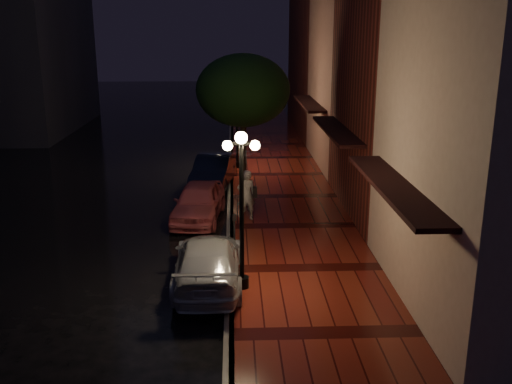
% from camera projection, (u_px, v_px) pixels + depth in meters
% --- Properties ---
extents(ground, '(120.00, 120.00, 0.00)m').
position_uv_depth(ground, '(230.00, 230.00, 20.43)').
color(ground, black).
rests_on(ground, ground).
extents(sidewalk, '(4.50, 60.00, 0.15)m').
position_uv_depth(sidewalk, '(293.00, 227.00, 20.50)').
color(sidewalk, '#4E120D').
rests_on(sidewalk, ground).
extents(curb, '(0.25, 60.00, 0.15)m').
position_uv_depth(curb, '(230.00, 228.00, 20.41)').
color(curb, '#595451').
rests_on(curb, ground).
extents(storefront_mid, '(5.00, 8.00, 11.00)m').
position_uv_depth(storefront_mid, '(417.00, 70.00, 21.10)').
color(storefront_mid, '#511914').
rests_on(storefront_mid, ground).
extents(storefront_far, '(5.00, 8.00, 9.00)m').
position_uv_depth(storefront_far, '(367.00, 79.00, 29.06)').
color(storefront_far, '#8C5951').
rests_on(storefront_far, ground).
extents(storefront_extra, '(5.00, 12.00, 10.00)m').
position_uv_depth(storefront_extra, '(334.00, 59.00, 38.52)').
color(storefront_extra, '#511914').
rests_on(storefront_extra, ground).
extents(streetlamp_near, '(0.96, 0.36, 4.31)m').
position_uv_depth(streetlamp_near, '(242.00, 202.00, 14.92)').
color(streetlamp_near, black).
rests_on(streetlamp_near, sidewalk).
extents(streetlamp_far, '(0.96, 0.36, 4.31)m').
position_uv_depth(streetlamp_far, '(237.00, 119.00, 28.37)').
color(streetlamp_far, black).
rests_on(streetlamp_far, sidewalk).
extents(street_tree, '(4.16, 4.16, 5.80)m').
position_uv_depth(street_tree, '(243.00, 93.00, 25.03)').
color(street_tree, black).
rests_on(street_tree, sidewalk).
extents(pink_car, '(2.14, 4.33, 1.42)m').
position_uv_depth(pink_car, '(199.00, 202.00, 21.38)').
color(pink_car, '#C45159').
rests_on(pink_car, ground).
extents(navy_car, '(2.12, 4.57, 1.45)m').
position_uv_depth(navy_car, '(213.00, 172.00, 25.79)').
color(navy_car, black).
rests_on(navy_car, ground).
extents(silver_car, '(1.92, 4.64, 1.34)m').
position_uv_depth(silver_car, '(208.00, 262.00, 15.96)').
color(silver_car, '#A6A5AD').
rests_on(silver_car, ground).
extents(woman_with_umbrella, '(1.10, 1.12, 2.64)m').
position_uv_depth(woman_with_umbrella, '(246.00, 174.00, 20.64)').
color(woman_with_umbrella, white).
rests_on(woman_with_umbrella, sidewalk).
extents(parking_meter, '(0.14, 0.12, 1.24)m').
position_uv_depth(parking_meter, '(234.00, 229.00, 17.86)').
color(parking_meter, black).
rests_on(parking_meter, sidewalk).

